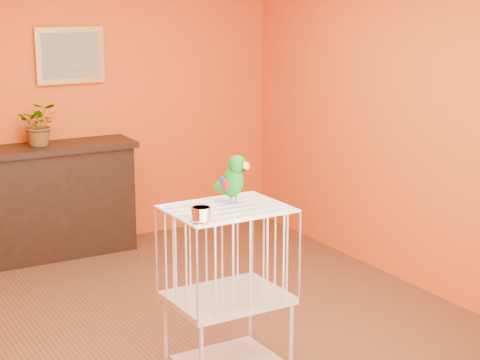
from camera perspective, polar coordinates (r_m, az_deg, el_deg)
ground at (r=5.72m, az=-4.17°, el=-10.51°), size 4.50×4.50×0.00m
room_shell at (r=5.28m, az=-4.46°, el=5.42°), size 4.50×4.50×4.50m
console_cabinet at (r=7.27m, az=-12.71°, el=-1.39°), size 1.35×0.49×1.00m
potted_plant at (r=7.09m, az=-14.02°, el=3.53°), size 0.45×0.47×0.30m
framed_picture at (r=7.32m, az=-11.98°, el=8.66°), size 0.62×0.04×0.50m
birdcage at (r=4.88m, az=-0.90°, el=-7.78°), size 0.70×0.54×1.06m
feed_cup at (r=4.43m, az=-2.78°, el=-2.42°), size 0.11×0.11×0.08m
parrot at (r=4.79m, az=-0.47°, el=0.12°), size 0.16×0.27×0.30m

